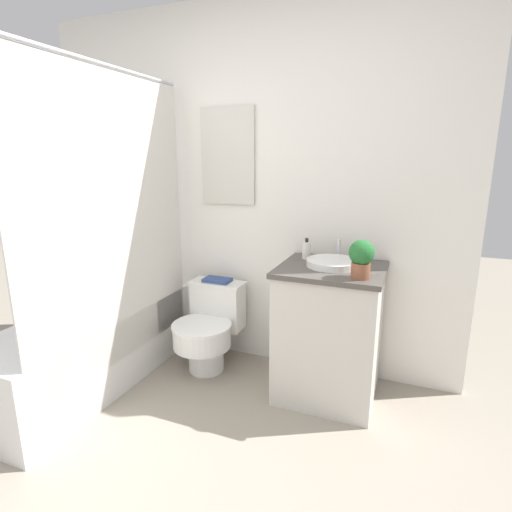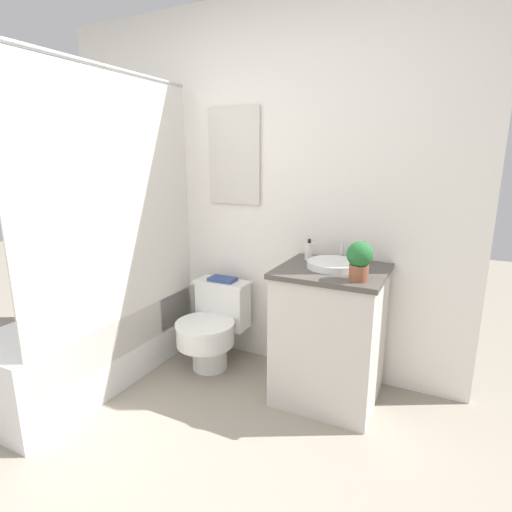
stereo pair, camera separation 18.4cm
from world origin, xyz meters
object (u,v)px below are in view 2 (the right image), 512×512
Objects in this scene: toilet at (213,326)px; potted_plant at (359,259)px; sink at (334,264)px; book_on_tank at (223,279)px; soap_bottle at (309,251)px.

potted_plant reaches higher than toilet.
book_on_tank is at bearing 170.58° from sink.
sink is 0.29m from potted_plant.
toilet is 1.25m from potted_plant.
toilet is 0.34m from book_on_tank.
sink is 0.91m from book_on_tank.
sink reaches higher than book_on_tank.
book_on_tank reaches higher than toilet.
toilet is 3.07× the size of book_on_tank.
sink is (0.86, 0.00, 0.56)m from toilet.
soap_bottle is at bearing 141.27° from potted_plant.
sink is at bearing 134.23° from potted_plant.
soap_bottle is at bearing 149.71° from sink.
book_on_tank is (-0.86, 0.14, -0.25)m from sink.
toilet is at bearing -170.25° from soap_bottle.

